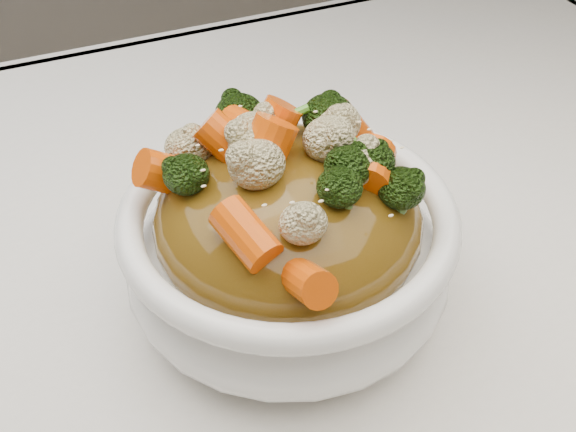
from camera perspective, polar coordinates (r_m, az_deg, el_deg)
name	(u,v)px	position (r m, az deg, el deg)	size (l,w,h in m)	color
tablecloth	(221,285)	(0.54, -5.73, -5.84)	(1.20, 0.80, 0.04)	white
bowl	(288,253)	(0.47, 0.00, -3.12)	(0.23, 0.23, 0.09)	white
sauce_base	(288,220)	(0.45, 0.00, -0.30)	(0.18, 0.18, 0.10)	#5E4010
carrots	(288,139)	(0.41, 0.00, 6.54)	(0.18, 0.18, 0.05)	#E85407
broccoli	(288,140)	(0.41, 0.00, 6.42)	(0.18, 0.18, 0.05)	black
cauliflower	(288,143)	(0.41, 0.00, 6.18)	(0.18, 0.18, 0.04)	beige
scallions	(288,137)	(0.41, 0.00, 6.66)	(0.14, 0.14, 0.02)	#42891F
sesame_seeds	(288,137)	(0.41, 0.00, 6.66)	(0.16, 0.16, 0.01)	beige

